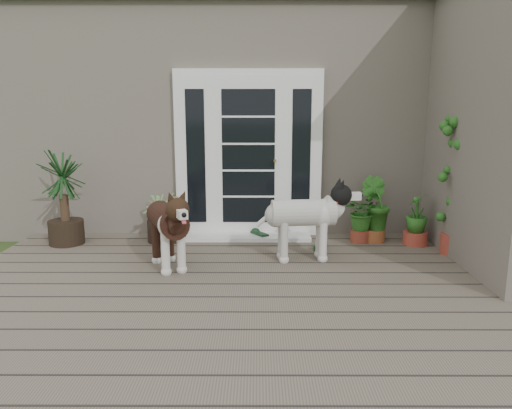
{
  "coord_description": "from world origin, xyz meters",
  "views": [
    {
      "loc": [
        -0.08,
        -3.79,
        1.83
      ],
      "look_at": [
        -0.1,
        1.75,
        0.7
      ],
      "focal_mm": 34.57,
      "sensor_mm": 36.0,
      "label": 1
    }
  ],
  "objects": [
    {
      "name": "clog_right",
      "position": [
        0.68,
        1.9,
        0.16
      ],
      "size": [
        0.24,
        0.31,
        0.08
      ],
      "primitive_type": null,
      "rotation": [
        0.0,
        0.0,
        -0.44
      ],
      "color": "#143315",
      "rests_on": "deck"
    },
    {
      "name": "yucca",
      "position": [
        -2.46,
        2.14,
        0.71
      ],
      "size": [
        0.98,
        0.98,
        1.18
      ],
      "primitive_type": null,
      "rotation": [
        0.0,
        0.0,
        0.23
      ],
      "color": "black",
      "rests_on": "deck"
    },
    {
      "name": "clog_left",
      "position": [
        -0.06,
        2.4,
        0.17
      ],
      "size": [
        0.3,
        0.35,
        0.1
      ],
      "primitive_type": null,
      "rotation": [
        0.0,
        0.0,
        0.59
      ],
      "color": "#14321A",
      "rests_on": "deck"
    },
    {
      "name": "herb_c",
      "position": [
        1.88,
        2.12,
        0.37
      ],
      "size": [
        0.41,
        0.41,
        0.49
      ],
      "primitive_type": "imported",
      "rotation": [
        0.0,
        0.0,
        4.33
      ],
      "color": "#1E601B",
      "rests_on": "deck"
    },
    {
      "name": "door_unit",
      "position": [
        -0.2,
        2.6,
        1.19
      ],
      "size": [
        1.9,
        0.14,
        2.15
      ],
      "primitive_type": "cube",
      "color": "white",
      "rests_on": "deck"
    },
    {
      "name": "sapling",
      "position": [
        2.21,
        1.74,
        0.96
      ],
      "size": [
        0.64,
        0.64,
        1.67
      ],
      "primitive_type": null,
      "rotation": [
        0.0,
        0.0,
        -0.38
      ],
      "color": "#1D5418",
      "rests_on": "deck"
    },
    {
      "name": "herb_b",
      "position": [
        1.4,
        2.26,
        0.42
      ],
      "size": [
        0.57,
        0.57,
        0.61
      ],
      "primitive_type": "imported",
      "rotation": [
        0.0,
        0.0,
        2.5
      ],
      "color": "#21661D",
      "rests_on": "deck"
    },
    {
      "name": "roof_main",
      "position": [
        0.0,
        4.65,
        3.2
      ],
      "size": [
        7.6,
        4.2,
        0.2
      ],
      "primitive_type": "cube",
      "color": "#2D2826",
      "rests_on": "house_main"
    },
    {
      "name": "door_step",
      "position": [
        -0.2,
        2.4,
        0.14
      ],
      "size": [
        1.6,
        0.4,
        0.05
      ],
      "primitive_type": "cube",
      "color": "white",
      "rests_on": "deck"
    },
    {
      "name": "herb_a",
      "position": [
        1.21,
        2.24,
        0.4
      ],
      "size": [
        0.59,
        0.59,
        0.56
      ],
      "primitive_type": "imported",
      "rotation": [
        0.0,
        0.0,
        1.08
      ],
      "color": "#19591C",
      "rests_on": "deck"
    },
    {
      "name": "white_dog",
      "position": [
        0.42,
        1.5,
        0.51
      ],
      "size": [
        0.98,
        0.5,
        0.79
      ],
      "primitive_type": null,
      "rotation": [
        0.0,
        0.0,
        -1.47
      ],
      "color": "white",
      "rests_on": "deck"
    },
    {
      "name": "brindle_dog",
      "position": [
        -1.03,
        1.21,
        0.5
      ],
      "size": [
        0.75,
        1.0,
        0.77
      ],
      "primitive_type": null,
      "rotation": [
        0.0,
        0.0,
        3.58
      ],
      "color": "#391D14",
      "rests_on": "deck"
    },
    {
      "name": "spider_plant",
      "position": [
        -1.27,
        2.26,
        0.49
      ],
      "size": [
        0.85,
        0.85,
        0.74
      ],
      "primitive_type": null,
      "rotation": [
        0.0,
        0.0,
        0.27
      ],
      "color": "#8FA968",
      "rests_on": "deck"
    },
    {
      "name": "house_main",
      "position": [
        0.0,
        4.65,
        1.55
      ],
      "size": [
        7.4,
        4.0,
        3.1
      ],
      "primitive_type": "cube",
      "color": "#665E54",
      "rests_on": "ground"
    },
    {
      "name": "deck",
      "position": [
        0.0,
        0.4,
        0.06
      ],
      "size": [
        6.2,
        4.6,
        0.12
      ],
      "primitive_type": "cube",
      "color": "#6B5B4C",
      "rests_on": "ground"
    }
  ]
}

